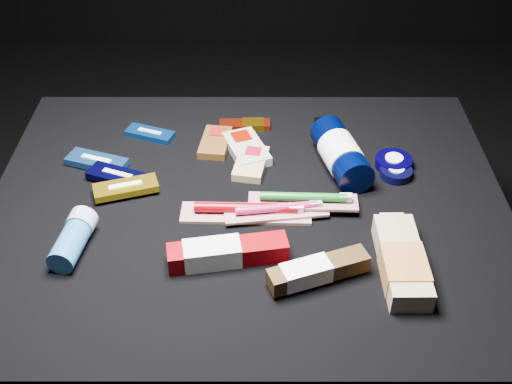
{
  "coord_description": "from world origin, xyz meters",
  "views": [
    {
      "loc": [
        0.02,
        -0.92,
        1.18
      ],
      "look_at": [
        0.01,
        0.01,
        0.42
      ],
      "focal_mm": 45.0,
      "sensor_mm": 36.0,
      "label": 1
    }
  ],
  "objects_px": {
    "deodorant_stick": "(73,239)",
    "toothpaste_carton_red": "(222,253)",
    "bodywash_bottle": "(402,263)",
    "lotion_bottle": "(341,154)"
  },
  "relations": [
    {
      "from": "bodywash_bottle",
      "to": "toothpaste_carton_red",
      "type": "xyz_separation_m",
      "value": [
        -0.3,
        0.02,
        -0.0
      ]
    },
    {
      "from": "toothpaste_carton_red",
      "to": "deodorant_stick",
      "type": "bearing_deg",
      "value": 163.89
    },
    {
      "from": "bodywash_bottle",
      "to": "deodorant_stick",
      "type": "xyz_separation_m",
      "value": [
        -0.55,
        0.05,
        0.0
      ]
    },
    {
      "from": "deodorant_stick",
      "to": "toothpaste_carton_red",
      "type": "height_order",
      "value": "deodorant_stick"
    },
    {
      "from": "deodorant_stick",
      "to": "bodywash_bottle",
      "type": "bearing_deg",
      "value": 2.9
    },
    {
      "from": "lotion_bottle",
      "to": "deodorant_stick",
      "type": "height_order",
      "value": "lotion_bottle"
    },
    {
      "from": "lotion_bottle",
      "to": "deodorant_stick",
      "type": "xyz_separation_m",
      "value": [
        -0.48,
        -0.23,
        -0.01
      ]
    },
    {
      "from": "lotion_bottle",
      "to": "deodorant_stick",
      "type": "relative_size",
      "value": 1.85
    },
    {
      "from": "lotion_bottle",
      "to": "toothpaste_carton_red",
      "type": "relative_size",
      "value": 1.12
    },
    {
      "from": "bodywash_bottle",
      "to": "toothpaste_carton_red",
      "type": "relative_size",
      "value": 0.98
    }
  ]
}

